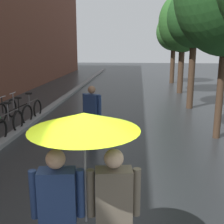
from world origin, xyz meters
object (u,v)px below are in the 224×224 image
Objects in this scene: street_tree_4 at (174,32)px; parked_bicycle_4 at (3,120)px; street_tree_2 at (195,18)px; street_tree_3 at (183,23)px; parked_bicycle_5 at (14,113)px; parked_bicycle_6 at (25,108)px; pedestrian_walking_midground at (92,115)px; couple_under_umbrella at (85,173)px.

parked_bicycle_4 is (-6.62, -12.24, -3.12)m from street_tree_4.
street_tree_3 reaches higher than street_tree_2.
parked_bicycle_5 is at bearing -120.39° from street_tree_4.
parked_bicycle_6 is (0.04, 0.86, 0.00)m from parked_bicycle_5.
street_tree_4 is at bearing 61.57° from parked_bicycle_4.
parked_bicycle_4 is 0.67× the size of pedestrian_walking_midground.
street_tree_2 reaches higher than street_tree_4.
parked_bicycle_6 is 8.35m from couple_under_umbrella.
parked_bicycle_5 is at bearing -133.05° from street_tree_3.
street_tree_3 is at bearing -90.09° from street_tree_4.
parked_bicycle_5 is (-6.65, -11.34, -3.12)m from street_tree_4.
street_tree_2 is 7.66m from parked_bicycle_6.
pedestrian_walking_midground is (-3.47, -4.97, -2.92)m from street_tree_2.
street_tree_3 is 4.99× the size of parked_bicycle_4.
street_tree_4 is 13.51m from parked_bicycle_5.
street_tree_3 is 2.67× the size of couple_under_umbrella.
street_tree_4 reaches higher than couple_under_umbrella.
parked_bicycle_6 is 4.10m from pedestrian_walking_midground.
street_tree_3 is 10.33m from parked_bicycle_5.
street_tree_2 is 4.60× the size of parked_bicycle_4.
street_tree_3 is 4.95× the size of parked_bicycle_6.
parked_bicycle_4 is at bearing -148.36° from street_tree_2.
street_tree_4 is 4.34× the size of parked_bicycle_6.
parked_bicycle_6 is (0.01, 1.76, 0.00)m from parked_bicycle_4.
street_tree_2 is at bearing 19.11° from parked_bicycle_6.
street_tree_4 reaches higher than parked_bicycle_5.
street_tree_2 is 1.05× the size of street_tree_4.
street_tree_4 is 2.35× the size of couple_under_umbrella.
street_tree_2 is at bearing 74.00° from couple_under_umbrella.
parked_bicycle_4 is 0.90m from parked_bicycle_5.
street_tree_3 reaches higher than parked_bicycle_6.
couple_under_umbrella reaches higher than parked_bicycle_4.
street_tree_4 is (0.01, 4.23, -0.35)m from street_tree_3.
parked_bicycle_4 is (-6.51, -4.01, -3.39)m from street_tree_2.
street_tree_2 is 4.34× the size of parked_bicycle_5.
couple_under_umbrella is (-2.88, -13.66, -2.45)m from street_tree_3.
pedestrian_walking_midground is at bearing 98.45° from couple_under_umbrella.
street_tree_3 is 1.14× the size of street_tree_4.
parked_bicycle_5 is at bearing 119.87° from couple_under_umbrella.
street_tree_2 is at bearing 25.47° from parked_bicycle_5.
parked_bicycle_4 is 6.85m from couple_under_umbrella.
parked_bicycle_6 is at bearing 89.56° from parked_bicycle_4.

